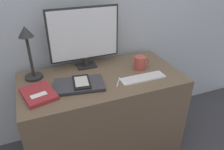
{
  "coord_description": "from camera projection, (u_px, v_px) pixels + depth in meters",
  "views": [
    {
      "loc": [
        -0.45,
        -1.14,
        1.51
      ],
      "look_at": [
        0.04,
        0.09,
        0.78
      ],
      "focal_mm": 35.0,
      "sensor_mm": 36.0,
      "label": 1
    }
  ],
  "objects": [
    {
      "name": "desk_lamp",
      "position": [
        28.0,
        47.0,
        1.48
      ],
      "size": [
        0.13,
        0.13,
        0.39
      ],
      "color": "#282828",
      "rests_on": "desk"
    },
    {
      "name": "notebook",
      "position": [
        39.0,
        94.0,
        1.4
      ],
      "size": [
        0.24,
        0.28,
        0.03
      ],
      "color": "maroon",
      "rests_on": "desk"
    },
    {
      "name": "keyboard",
      "position": [
        143.0,
        78.0,
        1.58
      ],
      "size": [
        0.34,
        0.1,
        0.01
      ],
      "color": "silver",
      "rests_on": "desk"
    },
    {
      "name": "monitor",
      "position": [
        84.0,
        36.0,
        1.64
      ],
      "size": [
        0.55,
        0.11,
        0.47
      ],
      "color": "#262626",
      "rests_on": "desk"
    },
    {
      "name": "desk",
      "position": [
        103.0,
        115.0,
        1.78
      ],
      "size": [
        1.19,
        0.61,
        0.72
      ],
      "color": "brown",
      "rests_on": "ground_plane"
    },
    {
      "name": "laptop",
      "position": [
        79.0,
        85.0,
        1.49
      ],
      "size": [
        0.36,
        0.26,
        0.02
      ],
      "color": "#232328",
      "rests_on": "desk"
    },
    {
      "name": "ereader",
      "position": [
        81.0,
        82.0,
        1.49
      ],
      "size": [
        0.14,
        0.2,
        0.01
      ],
      "color": "black",
      "rests_on": "laptop"
    },
    {
      "name": "wall_back",
      "position": [
        84.0,
        0.0,
        1.69
      ],
      "size": [
        3.6,
        0.05,
        2.4
      ],
      "color": "#B2BCC6",
      "rests_on": "ground_plane"
    },
    {
      "name": "coffee_mug",
      "position": [
        140.0,
        63.0,
        1.71
      ],
      "size": [
        0.13,
        0.09,
        0.1
      ],
      "color": "#B7473D",
      "rests_on": "desk"
    },
    {
      "name": "pen",
      "position": [
        118.0,
        82.0,
        1.54
      ],
      "size": [
        0.08,
        0.12,
        0.01
      ],
      "color": "silver",
      "rests_on": "desk"
    }
  ]
}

